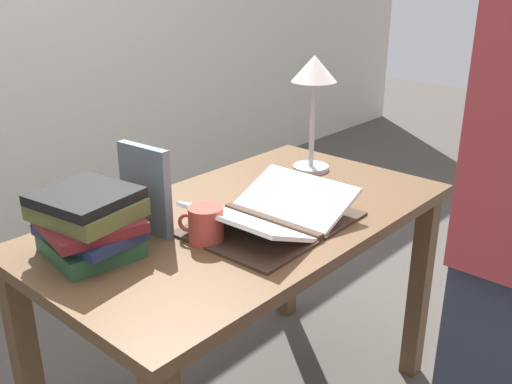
% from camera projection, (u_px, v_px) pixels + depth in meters
% --- Properties ---
extents(reading_desk, '(1.24, 0.69, 0.74)m').
position_uv_depth(reading_desk, '(247.00, 248.00, 1.69)').
color(reading_desk, brown).
rests_on(reading_desk, ground_plane).
extents(open_book, '(0.47, 0.35, 0.09)m').
position_uv_depth(open_book, '(272.00, 216.00, 1.57)').
color(open_book, '#38281E').
rests_on(open_book, reading_desk).
extents(book_stack_tall, '(0.26, 0.27, 0.17)m').
position_uv_depth(book_stack_tall, '(88.00, 223.00, 1.39)').
color(book_stack_tall, '#234C2D').
rests_on(book_stack_tall, reading_desk).
extents(book_standing_upright, '(0.04, 0.17, 0.24)m').
position_uv_depth(book_standing_upright, '(146.00, 190.00, 1.50)').
color(book_standing_upright, slate).
rests_on(book_standing_upright, reading_desk).
extents(reading_lamp, '(0.15, 0.15, 0.40)m').
position_uv_depth(reading_lamp, '(314.00, 82.00, 1.90)').
color(reading_lamp, '#ADADB2').
rests_on(reading_lamp, reading_desk).
extents(coffee_mug, '(0.09, 0.12, 0.10)m').
position_uv_depth(coffee_mug, '(205.00, 224.00, 1.46)').
color(coffee_mug, '#B74238').
rests_on(coffee_mug, reading_desk).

